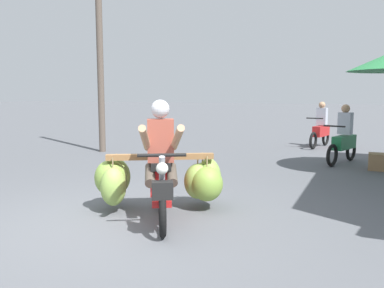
# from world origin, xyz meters

# --- Properties ---
(ground_plane) EXTENTS (120.00, 120.00, 0.00)m
(ground_plane) POSITION_xyz_m (0.00, 0.00, 0.00)
(ground_plane) COLOR #56595E
(motorbike_main_loaded) EXTENTS (1.86, 1.96, 1.58)m
(motorbike_main_loaded) POSITION_xyz_m (0.30, 0.81, 0.50)
(motorbike_main_loaded) COLOR black
(motorbike_main_loaded) RESTS_ON ground
(motorbike_distant_ahead_left) EXTENTS (0.70, 1.56, 1.40)m
(motorbike_distant_ahead_left) POSITION_xyz_m (2.35, 6.08, 0.57)
(motorbike_distant_ahead_left) COLOR black
(motorbike_distant_ahead_left) RESTS_ON ground
(motorbike_distant_ahead_right) EXTENTS (0.60, 1.60, 1.40)m
(motorbike_distant_ahead_right) POSITION_xyz_m (1.53, 8.88, 0.57)
(motorbike_distant_ahead_right) COLOR black
(motorbike_distant_ahead_right) RESTS_ON ground
(produce_crate) EXTENTS (0.56, 0.40, 0.36)m
(produce_crate) POSITION_xyz_m (3.19, 5.47, 0.18)
(produce_crate) COLOR olive
(produce_crate) RESTS_ON ground
(utility_pole) EXTENTS (0.18, 0.18, 6.17)m
(utility_pole) POSITION_xyz_m (-4.06, 5.37, 3.09)
(utility_pole) COLOR brown
(utility_pole) RESTS_ON ground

